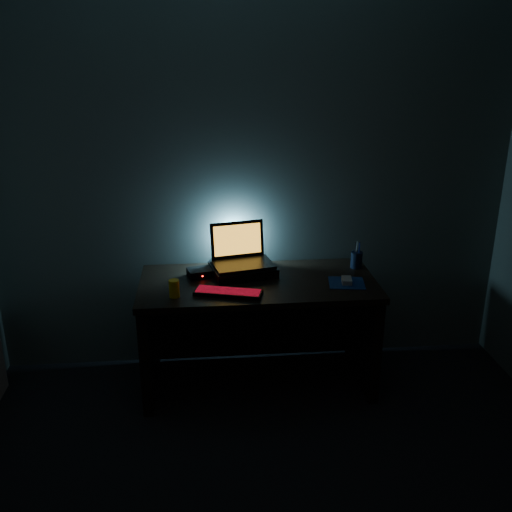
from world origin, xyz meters
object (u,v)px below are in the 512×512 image
Objects in this scene: keyboard at (228,292)px; juice_glass at (174,288)px; router at (200,273)px; mouse at (347,280)px; laptop at (241,254)px; pen_cup at (356,260)px.

juice_glass is (-0.32, -0.01, 0.04)m from keyboard.
router is (-0.17, 0.30, 0.01)m from keyboard.
mouse is 0.55× the size of router.
keyboard is 4.01× the size of juice_glass.
router is (-0.92, 0.20, 0.01)m from mouse.
mouse is at bearing 23.33° from keyboard.
laptop reaches higher than pen_cup.
laptop is at bearing 41.52° from juice_glass.
mouse is 0.29m from pen_cup.
pen_cup is 1.05m from router.
mouse is at bearing -34.37° from laptop.
router is (-0.27, -0.07, -0.09)m from laptop.
keyboard is at bearing -75.46° from router.
juice_glass is at bearing -150.47° from laptop.
juice_glass is at bearing -131.17° from router.
keyboard is 3.83× the size of pen_cup.
laptop reaches higher than router.
pen_cup reaches higher than mouse.
laptop is 0.71m from mouse.
keyboard is 0.34m from router.
laptop is 0.40m from keyboard.
laptop is 0.29m from router.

